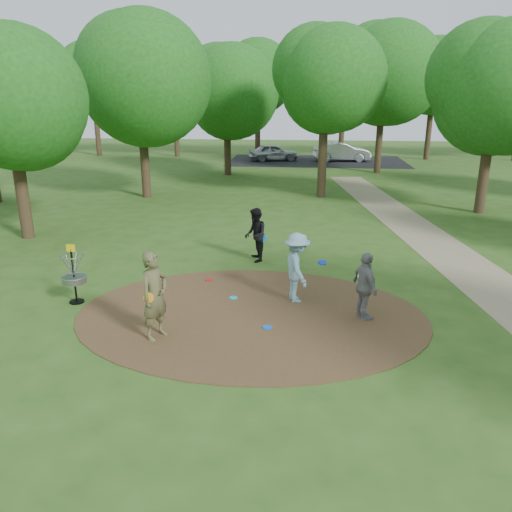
# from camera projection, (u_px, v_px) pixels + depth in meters

# --- Properties ---
(ground) EXTENTS (100.00, 100.00, 0.00)m
(ground) POSITION_uv_depth(u_px,v_px,m) (251.00, 315.00, 11.99)
(ground) COLOR #2D5119
(ground) RESTS_ON ground
(dirt_clearing) EXTENTS (8.40, 8.40, 0.02)m
(dirt_clearing) POSITION_uv_depth(u_px,v_px,m) (251.00, 314.00, 11.99)
(dirt_clearing) COLOR #47301C
(dirt_clearing) RESTS_ON ground
(footpath) EXTENTS (7.55, 39.89, 0.01)m
(footpath) POSITION_uv_depth(u_px,v_px,m) (502.00, 294.00, 13.25)
(footpath) COLOR #8C7A5B
(footpath) RESTS_ON ground
(parking_lot) EXTENTS (14.00, 8.00, 0.01)m
(parking_lot) POSITION_uv_depth(u_px,v_px,m) (317.00, 161.00, 40.20)
(parking_lot) COLOR black
(parking_lot) RESTS_ON ground
(player_observer_with_disc) EXTENTS (0.73, 0.84, 1.95)m
(player_observer_with_disc) POSITION_uv_depth(u_px,v_px,m) (155.00, 296.00, 10.58)
(player_observer_with_disc) COLOR brown
(player_observer_with_disc) RESTS_ON ground
(player_throwing_with_disc) EXTENTS (1.27, 1.31, 1.79)m
(player_throwing_with_disc) POSITION_uv_depth(u_px,v_px,m) (297.00, 268.00, 12.53)
(player_throwing_with_disc) COLOR #7EACBD
(player_throwing_with_disc) RESTS_ON ground
(player_walking_with_disc) EXTENTS (0.80, 0.94, 1.70)m
(player_walking_with_disc) POSITION_uv_depth(u_px,v_px,m) (255.00, 235.00, 15.65)
(player_walking_with_disc) COLOR black
(player_walking_with_disc) RESTS_ON ground
(player_waiting_with_disc) EXTENTS (0.75, 1.04, 1.64)m
(player_waiting_with_disc) POSITION_uv_depth(u_px,v_px,m) (365.00, 287.00, 11.51)
(player_waiting_with_disc) COLOR gray
(player_waiting_with_disc) RESTS_ON ground
(disc_ground_cyan) EXTENTS (0.22, 0.22, 0.02)m
(disc_ground_cyan) POSITION_uv_depth(u_px,v_px,m) (233.00, 298.00, 12.92)
(disc_ground_cyan) COLOR #1AAAD4
(disc_ground_cyan) RESTS_ON dirt_clearing
(disc_ground_blue) EXTENTS (0.22, 0.22, 0.02)m
(disc_ground_blue) POSITION_uv_depth(u_px,v_px,m) (267.00, 327.00, 11.27)
(disc_ground_blue) COLOR blue
(disc_ground_blue) RESTS_ON dirt_clearing
(disc_ground_red) EXTENTS (0.22, 0.22, 0.02)m
(disc_ground_red) POSITION_uv_depth(u_px,v_px,m) (209.00, 280.00, 14.18)
(disc_ground_red) COLOR red
(disc_ground_red) RESTS_ON dirt_clearing
(car_left) EXTENTS (4.20, 2.56, 1.34)m
(car_left) POSITION_uv_depth(u_px,v_px,m) (273.00, 152.00, 40.15)
(car_left) COLOR #A6AAAE
(car_left) RESTS_ON ground
(car_right) EXTENTS (4.62, 2.00, 1.48)m
(car_right) POSITION_uv_depth(u_px,v_px,m) (342.00, 152.00, 39.81)
(car_right) COLOR #B2B5BA
(car_right) RESTS_ON ground
(disc_golf_basket) EXTENTS (0.63, 0.63, 1.54)m
(disc_golf_basket) POSITION_uv_depth(u_px,v_px,m) (73.00, 270.00, 12.44)
(disc_golf_basket) COLOR black
(disc_golf_basket) RESTS_ON ground
(tree_ring) EXTENTS (36.79, 45.82, 9.43)m
(tree_ring) POSITION_uv_depth(u_px,v_px,m) (320.00, 89.00, 19.36)
(tree_ring) COLOR #332316
(tree_ring) RESTS_ON ground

